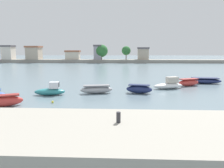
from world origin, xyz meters
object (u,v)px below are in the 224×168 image
object	(u,v)px
mooring_bollard	(118,117)
moored_boat_7	(205,81)
moored_boat_1	(4,101)
moored_boat_2	(51,91)
moored_boat_3	(97,89)
moored_boat_4	(139,89)
mooring_buoy_1	(53,102)
moored_boat_5	(169,85)
moored_boat_6	(189,82)

from	to	relation	value
mooring_bollard	moored_boat_7	xyz separation A→B (m)	(14.52, 28.96, -1.99)
moored_boat_1	moored_boat_2	bearing A→B (deg)	37.02
moored_boat_7	moored_boat_3	bearing A→B (deg)	-145.76
moored_boat_3	moored_boat_7	distance (m)	20.45
mooring_bollard	moored_boat_3	bearing A→B (deg)	100.03
moored_boat_4	moored_boat_7	distance (m)	15.41
moored_boat_7	mooring_buoy_1	xyz separation A→B (m)	(-22.14, -15.76, -0.36)
moored_boat_4	moored_boat_5	xyz separation A→B (m)	(4.75, 3.85, 0.02)
moored_boat_6	moored_boat_7	world-z (taller)	moored_boat_6
moored_boat_3	moored_boat_5	world-z (taller)	moored_boat_5
moored_boat_2	moored_boat_4	world-z (taller)	moored_boat_2
mooring_bollard	moored_boat_2	size ratio (longest dim) A/B	0.14
moored_boat_1	moored_boat_5	xyz separation A→B (m)	(19.35, 11.85, -0.00)
mooring_bollard	moored_boat_3	world-z (taller)	mooring_bollard
moored_boat_2	moored_boat_3	size ratio (longest dim) A/B	0.90
moored_boat_1	moored_boat_5	world-z (taller)	moored_boat_5
mooring_bollard	moored_boat_2	world-z (taller)	mooring_bollard
moored_boat_3	moored_boat_6	world-z (taller)	moored_boat_6
moored_boat_6	moored_boat_7	size ratio (longest dim) A/B	0.72
mooring_bollard	moored_boat_5	bearing A→B (deg)	72.89
moored_boat_4	mooring_bollard	bearing A→B (deg)	-85.15
moored_boat_5	moored_boat_7	xyz separation A→B (m)	(7.36, 5.68, -0.11)
moored_boat_3	moored_boat_1	bearing A→B (deg)	-151.63
moored_boat_1	moored_boat_5	bearing A→B (deg)	3.93
mooring_bollard	moored_boat_4	xyz separation A→B (m)	(2.41, 19.43, -1.90)
moored_boat_6	mooring_buoy_1	xyz separation A→B (m)	(-18.52, -12.91, -0.45)
mooring_bollard	mooring_buoy_1	size ratio (longest dim) A/B	2.14
moored_boat_5	moored_boat_1	bearing A→B (deg)	-168.59
moored_boat_7	mooring_buoy_1	distance (m)	27.18
moored_boat_3	mooring_buoy_1	distance (m)	7.25
moored_boat_4	mooring_buoy_1	xyz separation A→B (m)	(-10.04, -6.23, -0.45)
moored_boat_4	moored_boat_1	bearing A→B (deg)	-139.33
moored_boat_2	moored_boat_7	distance (m)	26.34
moored_boat_5	moored_boat_6	bearing A→B (deg)	17.06
mooring_bollard	mooring_buoy_1	bearing A→B (deg)	120.01
moored_boat_2	mooring_buoy_1	distance (m)	4.72
moored_boat_1	moored_boat_3	distance (m)	11.66
mooring_buoy_1	moored_boat_5	bearing A→B (deg)	34.27
moored_boat_5	moored_boat_3	bearing A→B (deg)	-178.27
mooring_bollard	moored_boat_4	bearing A→B (deg)	82.92
moored_boat_3	mooring_buoy_1	size ratio (longest dim) A/B	17.33
moored_boat_7	moored_boat_1	bearing A→B (deg)	-141.43
moored_boat_3	moored_boat_7	xyz separation A→B (m)	(17.89, 9.90, -0.05)
moored_boat_5	mooring_buoy_1	bearing A→B (deg)	-165.80
moored_boat_1	moored_boat_7	bearing A→B (deg)	5.73
moored_boat_3	mooring_buoy_1	bearing A→B (deg)	-138.48
mooring_bollard	moored_boat_7	bearing A→B (deg)	63.37
moored_boat_7	moored_boat_2	bearing A→B (deg)	-149.19
moored_boat_3	moored_boat_6	bearing A→B (deg)	13.73
moored_boat_1	moored_boat_3	world-z (taller)	moored_boat_1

